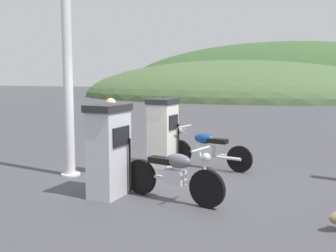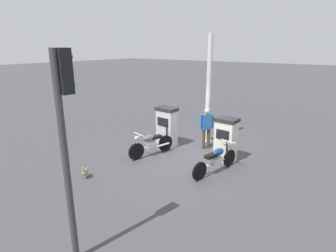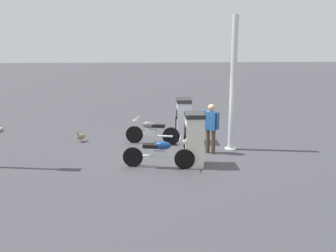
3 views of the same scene
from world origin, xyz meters
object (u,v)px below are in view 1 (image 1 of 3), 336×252
at_px(motorcycle_near_pump, 174,175).
at_px(attendant_person, 111,131).
at_px(fuel_pump_far, 163,132).
at_px(motorcycle_far_pump, 207,148).
at_px(canopy_support_pole, 68,74).
at_px(fuel_pump_near, 109,150).

relative_size(motorcycle_near_pump, attendant_person, 1.18).
distance_m(fuel_pump_far, motorcycle_far_pump, 1.08).
relative_size(motorcycle_far_pump, canopy_support_pole, 0.47).
height_order(fuel_pump_near, attendant_person, attendant_person).
height_order(fuel_pump_near, motorcycle_near_pump, fuel_pump_near).
distance_m(motorcycle_near_pump, canopy_support_pole, 3.24).
bearing_deg(motorcycle_far_pump, fuel_pump_far, -171.20).
xyz_separation_m(fuel_pump_far, attendant_person, (-0.71, -1.14, 0.13)).
relative_size(attendant_person, canopy_support_pole, 0.37).
distance_m(fuel_pump_near, fuel_pump_far, 2.53).
distance_m(motorcycle_near_pump, motorcycle_far_pump, 2.57).
xyz_separation_m(fuel_pump_far, motorcycle_near_pump, (1.14, -2.41, -0.35)).
height_order(fuel_pump_far, motorcycle_far_pump, fuel_pump_far).
relative_size(fuel_pump_far, motorcycle_near_pump, 0.82).
bearing_deg(motorcycle_near_pump, attendant_person, 145.54).
relative_size(fuel_pump_near, fuel_pump_far, 1.02).
xyz_separation_m(motorcycle_near_pump, motorcycle_far_pump, (-0.13, 2.57, 0.00)).
xyz_separation_m(fuel_pump_near, motorcycle_near_pump, (1.14, 0.12, -0.36)).
distance_m(fuel_pump_near, canopy_support_pole, 2.22).
height_order(fuel_pump_far, canopy_support_pole, canopy_support_pole).
bearing_deg(canopy_support_pole, fuel_pump_far, 45.72).
xyz_separation_m(motorcycle_near_pump, canopy_support_pole, (-2.63, 0.89, 1.67)).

